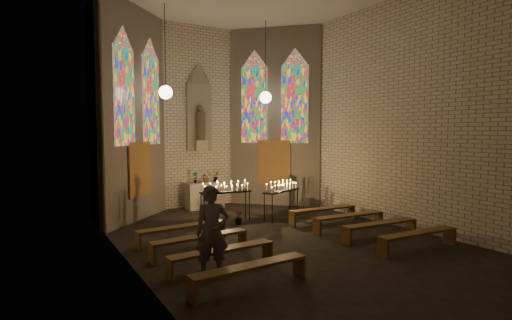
# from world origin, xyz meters

# --- Properties ---
(floor) EXTENTS (12.00, 12.00, 0.00)m
(floor) POSITION_xyz_m (0.00, 0.00, 0.00)
(floor) COLOR black
(floor) RESTS_ON ground
(room) EXTENTS (8.22, 12.43, 7.00)m
(room) POSITION_xyz_m (-0.00, 3.37, 3.72)
(room) COLOR beige
(room) RESTS_ON ground
(altar) EXTENTS (1.40, 0.60, 1.00)m
(altar) POSITION_xyz_m (0.00, 5.45, 0.50)
(altar) COLOR #B6AB94
(altar) RESTS_ON ground
(flower_vase_left) EXTENTS (0.25, 0.20, 0.43)m
(flower_vase_left) POSITION_xyz_m (-0.38, 5.44, 1.22)
(flower_vase_left) COLOR #4C723F
(flower_vase_left) RESTS_ON altar
(flower_vase_center) EXTENTS (0.45, 0.42, 0.40)m
(flower_vase_center) POSITION_xyz_m (0.05, 5.42, 1.20)
(flower_vase_center) COLOR #4C723F
(flower_vase_center) RESTS_ON altar
(flower_vase_right) EXTENTS (0.23, 0.19, 0.40)m
(flower_vase_right) POSITION_xyz_m (0.48, 5.43, 1.20)
(flower_vase_right) COLOR #4C723F
(flower_vase_right) RESTS_ON altar
(aisle_flower_pot) EXTENTS (0.26, 0.26, 0.43)m
(aisle_flower_pot) POSITION_xyz_m (-0.12, 2.49, 0.21)
(aisle_flower_pot) COLOR #4C723F
(aisle_flower_pot) RESTS_ON ground
(votive_stand_left) EXTENTS (1.71, 0.56, 1.23)m
(votive_stand_left) POSITION_xyz_m (-0.28, 3.08, 1.06)
(votive_stand_left) COLOR black
(votive_stand_left) RESTS_ON ground
(votive_stand_right) EXTENTS (1.68, 0.99, 1.21)m
(votive_stand_right) POSITION_xyz_m (1.52, 2.47, 1.04)
(votive_stand_right) COLOR black
(votive_stand_right) RESTS_ON ground
(pew_left_0) EXTENTS (2.43, 0.47, 0.46)m
(pew_left_0) POSITION_xyz_m (-2.39, 1.35, 0.38)
(pew_left_0) COLOR #523717
(pew_left_0) RESTS_ON ground
(pew_right_0) EXTENTS (2.43, 0.47, 0.46)m
(pew_right_0) POSITION_xyz_m (2.39, 1.35, 0.38)
(pew_right_0) COLOR #523717
(pew_right_0) RESTS_ON ground
(pew_left_1) EXTENTS (2.43, 0.47, 0.46)m
(pew_left_1) POSITION_xyz_m (-2.39, 0.15, 0.38)
(pew_left_1) COLOR #523717
(pew_left_1) RESTS_ON ground
(pew_right_1) EXTENTS (2.43, 0.47, 0.46)m
(pew_right_1) POSITION_xyz_m (2.39, 0.15, 0.38)
(pew_right_1) COLOR #523717
(pew_right_1) RESTS_ON ground
(pew_left_2) EXTENTS (2.43, 0.47, 0.46)m
(pew_left_2) POSITION_xyz_m (-2.39, -1.05, 0.38)
(pew_left_2) COLOR #523717
(pew_left_2) RESTS_ON ground
(pew_right_2) EXTENTS (2.43, 0.47, 0.46)m
(pew_right_2) POSITION_xyz_m (2.39, -1.05, 0.38)
(pew_right_2) COLOR #523717
(pew_right_2) RESTS_ON ground
(pew_left_3) EXTENTS (2.43, 0.47, 0.46)m
(pew_left_3) POSITION_xyz_m (-2.39, -2.25, 0.38)
(pew_left_3) COLOR #523717
(pew_left_3) RESTS_ON ground
(pew_right_3) EXTENTS (2.43, 0.47, 0.46)m
(pew_right_3) POSITION_xyz_m (2.39, -2.25, 0.38)
(pew_right_3) COLOR #523717
(pew_right_3) RESTS_ON ground
(visitor) EXTENTS (0.78, 0.62, 1.86)m
(visitor) POSITION_xyz_m (-2.76, -1.35, 0.93)
(visitor) COLOR #4A4A54
(visitor) RESTS_ON ground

